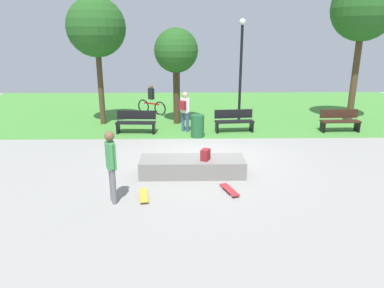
{
  "coord_description": "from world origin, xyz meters",
  "views": [
    {
      "loc": [
        -0.62,
        -10.98,
        3.83
      ],
      "look_at": [
        -0.43,
        -0.98,
        0.77
      ],
      "focal_mm": 33.01,
      "sensor_mm": 36.0,
      "label": 1
    }
  ],
  "objects_px": {
    "skateboard_spare": "(229,190)",
    "trash_bin": "(197,126)",
    "park_bench_by_oak": "(234,120)",
    "lamp_post": "(241,62)",
    "backpack_on_ledge": "(205,155)",
    "skateboard_by_ledge": "(144,195)",
    "tree_broad_elm": "(176,52)",
    "pedestrian_with_backpack": "(185,108)",
    "cyclist_on_bicycle": "(151,102)",
    "tree_tall_oak": "(364,9)",
    "park_bench_near_path": "(340,120)",
    "park_bench_far_left": "(136,122)",
    "skater_performing_trick": "(111,161)",
    "tree_leaning_ash": "(96,28)",
    "concrete_ledge": "(192,167)"
  },
  "relations": [
    {
      "from": "backpack_on_ledge",
      "to": "park_bench_far_left",
      "type": "relative_size",
      "value": 0.2
    },
    {
      "from": "park_bench_far_left",
      "to": "cyclist_on_bicycle",
      "type": "distance_m",
      "value": 3.79
    },
    {
      "from": "concrete_ledge",
      "to": "lamp_post",
      "type": "xyz_separation_m",
      "value": [
        2.28,
        6.39,
        2.5
      ]
    },
    {
      "from": "tree_tall_oak",
      "to": "trash_bin",
      "type": "relative_size",
      "value": 7.13
    },
    {
      "from": "skateboard_spare",
      "to": "tree_tall_oak",
      "type": "distance_m",
      "value": 11.21
    },
    {
      "from": "concrete_ledge",
      "to": "skateboard_by_ledge",
      "type": "height_order",
      "value": "concrete_ledge"
    },
    {
      "from": "park_bench_far_left",
      "to": "trash_bin",
      "type": "xyz_separation_m",
      "value": [
        2.5,
        -0.66,
        -0.04
      ]
    },
    {
      "from": "tree_broad_elm",
      "to": "trash_bin",
      "type": "xyz_separation_m",
      "value": [
        0.86,
        -2.33,
        -2.73
      ]
    },
    {
      "from": "park_bench_by_oak",
      "to": "tree_broad_elm",
      "type": "xyz_separation_m",
      "value": [
        -2.41,
        1.55,
        2.69
      ]
    },
    {
      "from": "tree_tall_oak",
      "to": "pedestrian_with_backpack",
      "type": "height_order",
      "value": "tree_tall_oak"
    },
    {
      "from": "backpack_on_ledge",
      "to": "tree_broad_elm",
      "type": "distance_m",
      "value": 6.99
    },
    {
      "from": "trash_bin",
      "to": "cyclist_on_bicycle",
      "type": "relative_size",
      "value": 0.58
    },
    {
      "from": "lamp_post",
      "to": "tree_leaning_ash",
      "type": "bearing_deg",
      "value": -178.95
    },
    {
      "from": "backpack_on_ledge",
      "to": "lamp_post",
      "type": "height_order",
      "value": "lamp_post"
    },
    {
      "from": "skateboard_spare",
      "to": "backpack_on_ledge",
      "type": "bearing_deg",
      "value": 117.41
    },
    {
      "from": "park_bench_by_oak",
      "to": "pedestrian_with_backpack",
      "type": "xyz_separation_m",
      "value": [
        -2.05,
        0.04,
        0.51
      ]
    },
    {
      "from": "skateboard_spare",
      "to": "lamp_post",
      "type": "relative_size",
      "value": 0.18
    },
    {
      "from": "park_bench_near_path",
      "to": "tree_broad_elm",
      "type": "xyz_separation_m",
      "value": [
        -6.82,
        1.6,
        2.69
      ]
    },
    {
      "from": "tree_tall_oak",
      "to": "tree_leaning_ash",
      "type": "xyz_separation_m",
      "value": [
        -11.41,
        -0.19,
        -0.76
      ]
    },
    {
      "from": "backpack_on_ledge",
      "to": "park_bench_near_path",
      "type": "distance_m",
      "value": 7.63
    },
    {
      "from": "cyclist_on_bicycle",
      "to": "concrete_ledge",
      "type": "bearing_deg",
      "value": -77.11
    },
    {
      "from": "backpack_on_ledge",
      "to": "skateboard_by_ledge",
      "type": "xyz_separation_m",
      "value": [
        -1.6,
        -1.37,
        -0.58
      ]
    },
    {
      "from": "skater_performing_trick",
      "to": "lamp_post",
      "type": "xyz_separation_m",
      "value": [
        4.21,
        8.11,
        1.7
      ]
    },
    {
      "from": "skateboard_by_ledge",
      "to": "cyclist_on_bicycle",
      "type": "distance_m",
      "value": 9.96
    },
    {
      "from": "backpack_on_ledge",
      "to": "cyclist_on_bicycle",
      "type": "bearing_deg",
      "value": 40.26
    },
    {
      "from": "park_bench_far_left",
      "to": "trash_bin",
      "type": "distance_m",
      "value": 2.59
    },
    {
      "from": "tree_broad_elm",
      "to": "lamp_post",
      "type": "xyz_separation_m",
      "value": [
        2.86,
        0.08,
        -0.43
      ]
    },
    {
      "from": "tree_tall_oak",
      "to": "tree_broad_elm",
      "type": "bearing_deg",
      "value": -178.89
    },
    {
      "from": "park_bench_near_path",
      "to": "tree_leaning_ash",
      "type": "bearing_deg",
      "value": 171.26
    },
    {
      "from": "backpack_on_ledge",
      "to": "park_bench_by_oak",
      "type": "height_order",
      "value": "park_bench_by_oak"
    },
    {
      "from": "concrete_ledge",
      "to": "tree_leaning_ash",
      "type": "bearing_deg",
      "value": 122.12
    },
    {
      "from": "concrete_ledge",
      "to": "backpack_on_ledge",
      "type": "bearing_deg",
      "value": -20.97
    },
    {
      "from": "park_bench_far_left",
      "to": "tree_tall_oak",
      "type": "height_order",
      "value": "tree_tall_oak"
    },
    {
      "from": "tree_broad_elm",
      "to": "lamp_post",
      "type": "height_order",
      "value": "lamp_post"
    },
    {
      "from": "tree_tall_oak",
      "to": "pedestrian_with_backpack",
      "type": "xyz_separation_m",
      "value": [
        -7.68,
        -1.67,
        -3.93
      ]
    },
    {
      "from": "skateboard_by_ledge",
      "to": "skater_performing_trick",
      "type": "bearing_deg",
      "value": -163.36
    },
    {
      "from": "backpack_on_ledge",
      "to": "cyclist_on_bicycle",
      "type": "height_order",
      "value": "cyclist_on_bicycle"
    },
    {
      "from": "tree_broad_elm",
      "to": "pedestrian_with_backpack",
      "type": "relative_size",
      "value": 2.53
    },
    {
      "from": "concrete_ledge",
      "to": "backpack_on_ledge",
      "type": "relative_size",
      "value": 9.33
    },
    {
      "from": "park_bench_near_path",
      "to": "tree_leaning_ash",
      "type": "distance_m",
      "value": 10.95
    },
    {
      "from": "backpack_on_ledge",
      "to": "cyclist_on_bicycle",
      "type": "relative_size",
      "value": 0.21
    },
    {
      "from": "park_bench_by_oak",
      "to": "park_bench_near_path",
      "type": "xyz_separation_m",
      "value": [
        4.41,
        -0.05,
        0.0
      ]
    },
    {
      "from": "skateboard_spare",
      "to": "trash_bin",
      "type": "relative_size",
      "value": 0.92
    },
    {
      "from": "tree_tall_oak",
      "to": "lamp_post",
      "type": "distance_m",
      "value": 5.63
    },
    {
      "from": "cyclist_on_bicycle",
      "to": "skateboard_spare",
      "type": "bearing_deg",
      "value": -73.51
    },
    {
      "from": "pedestrian_with_backpack",
      "to": "tree_broad_elm",
      "type": "bearing_deg",
      "value": 103.47
    },
    {
      "from": "park_bench_by_oak",
      "to": "lamp_post",
      "type": "relative_size",
      "value": 0.36
    },
    {
      "from": "skateboard_spare",
      "to": "pedestrian_with_backpack",
      "type": "xyz_separation_m",
      "value": [
        -1.14,
        6.03,
        0.93
      ]
    },
    {
      "from": "skateboard_by_ledge",
      "to": "pedestrian_with_backpack",
      "type": "bearing_deg",
      "value": 80.85
    },
    {
      "from": "park_bench_near_path",
      "to": "tree_leaning_ash",
      "type": "relative_size",
      "value": 0.3
    }
  ]
}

